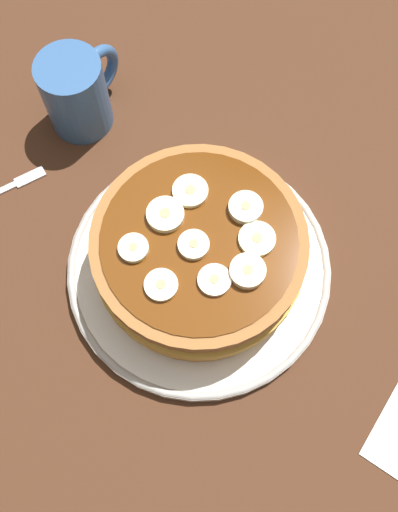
{
  "coord_description": "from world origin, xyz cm",
  "views": [
    {
      "loc": [
        -16.47,
        -12.33,
        58.43
      ],
      "look_at": [
        0.0,
        0.0,
        4.24
      ],
      "focal_mm": 40.8,
      "sensor_mm": 36.0,
      "label": 1
    }
  ],
  "objects_px": {
    "pancake_stack": "(198,251)",
    "banana_slice_1": "(248,270)",
    "banana_slice_5": "(164,287)",
    "coffee_mug": "(77,92)",
    "plate": "(199,268)",
    "banana_slice_4": "(246,208)",
    "banana_slice_0": "(196,246)",
    "banana_slice_7": "(190,191)",
    "banana_slice_3": "(214,280)",
    "banana_slice_8": "(257,239)",
    "banana_slice_2": "(134,248)",
    "banana_slice_6": "(163,218)"
  },
  "relations": [
    {
      "from": "banana_slice_1",
      "to": "banana_slice_4",
      "type": "bearing_deg",
      "value": 37.56
    },
    {
      "from": "banana_slice_3",
      "to": "plate",
      "type": "bearing_deg",
      "value": 55.58
    },
    {
      "from": "banana_slice_1",
      "to": "banana_slice_3",
      "type": "xyz_separation_m",
      "value": [
        -0.03,
        0.02,
        -0.0
      ]
    },
    {
      "from": "banana_slice_7",
      "to": "plate",
      "type": "bearing_deg",
      "value": -133.44
    },
    {
      "from": "pancake_stack",
      "to": "banana_slice_8",
      "type": "bearing_deg",
      "value": -56.71
    },
    {
      "from": "pancake_stack",
      "to": "banana_slice_5",
      "type": "xyz_separation_m",
      "value": [
        -0.06,
        -0.01,
        0.04
      ]
    },
    {
      "from": "banana_slice_4",
      "to": "banana_slice_7",
      "type": "relative_size",
      "value": 0.95
    },
    {
      "from": "plate",
      "to": "banana_slice_4",
      "type": "distance_m",
      "value": 0.1
    },
    {
      "from": "plate",
      "to": "banana_slice_1",
      "type": "bearing_deg",
      "value": -88.51
    },
    {
      "from": "banana_slice_0",
      "to": "banana_slice_4",
      "type": "xyz_separation_m",
      "value": [
        0.06,
        -0.01,
        0.0
      ]
    },
    {
      "from": "banana_slice_1",
      "to": "banana_slice_7",
      "type": "height_order",
      "value": "banana_slice_1"
    },
    {
      "from": "banana_slice_2",
      "to": "banana_slice_4",
      "type": "relative_size",
      "value": 0.87
    },
    {
      "from": "banana_slice_6",
      "to": "banana_slice_0",
      "type": "bearing_deg",
      "value": -95.95
    },
    {
      "from": "plate",
      "to": "coffee_mug",
      "type": "xyz_separation_m",
      "value": [
        0.07,
        0.22,
        0.04
      ]
    },
    {
      "from": "banana_slice_1",
      "to": "banana_slice_2",
      "type": "xyz_separation_m",
      "value": [
        -0.05,
        0.1,
        -0.0
      ]
    },
    {
      "from": "banana_slice_6",
      "to": "coffee_mug",
      "type": "distance_m",
      "value": 0.2
    },
    {
      "from": "plate",
      "to": "banana_slice_8",
      "type": "distance_m",
      "value": 0.1
    },
    {
      "from": "pancake_stack",
      "to": "banana_slice_5",
      "type": "relative_size",
      "value": 6.98
    },
    {
      "from": "banana_slice_5",
      "to": "coffee_mug",
      "type": "relative_size",
      "value": 0.29
    },
    {
      "from": "banana_slice_0",
      "to": "coffee_mug",
      "type": "relative_size",
      "value": 0.28
    },
    {
      "from": "banana_slice_4",
      "to": "banana_slice_0",
      "type": "bearing_deg",
      "value": 166.37
    },
    {
      "from": "banana_slice_0",
      "to": "banana_slice_4",
      "type": "bearing_deg",
      "value": -13.63
    },
    {
      "from": "banana_slice_0",
      "to": "banana_slice_7",
      "type": "relative_size",
      "value": 0.85
    },
    {
      "from": "banana_slice_5",
      "to": "coffee_mug",
      "type": "height_order",
      "value": "coffee_mug"
    },
    {
      "from": "banana_slice_6",
      "to": "pancake_stack",
      "type": "bearing_deg",
      "value": -81.48
    },
    {
      "from": "pancake_stack",
      "to": "banana_slice_7",
      "type": "height_order",
      "value": "banana_slice_7"
    },
    {
      "from": "plate",
      "to": "banana_slice_2",
      "type": "bearing_deg",
      "value": 136.23
    },
    {
      "from": "banana_slice_3",
      "to": "banana_slice_8",
      "type": "bearing_deg",
      "value": -7.93
    },
    {
      "from": "pancake_stack",
      "to": "coffee_mug",
      "type": "relative_size",
      "value": 2.02
    },
    {
      "from": "banana_slice_4",
      "to": "banana_slice_2",
      "type": "bearing_deg",
      "value": 148.17
    },
    {
      "from": "banana_slice_0",
      "to": "coffee_mug",
      "type": "xyz_separation_m",
      "value": [
        0.08,
        0.23,
        -0.04
      ]
    },
    {
      "from": "plate",
      "to": "banana_slice_3",
      "type": "bearing_deg",
      "value": -124.42
    },
    {
      "from": "banana_slice_6",
      "to": "banana_slice_7",
      "type": "height_order",
      "value": "banana_slice_6"
    },
    {
      "from": "banana_slice_4",
      "to": "banana_slice_8",
      "type": "xyz_separation_m",
      "value": [
        -0.02,
        -0.03,
        -0.0
      ]
    },
    {
      "from": "banana_slice_0",
      "to": "banana_slice_7",
      "type": "bearing_deg",
      "value": 42.05
    },
    {
      "from": "banana_slice_0",
      "to": "banana_slice_2",
      "type": "bearing_deg",
      "value": 128.67
    },
    {
      "from": "banana_slice_8",
      "to": "coffee_mug",
      "type": "bearing_deg",
      "value": 81.07
    },
    {
      "from": "pancake_stack",
      "to": "banana_slice_5",
      "type": "height_order",
      "value": "banana_slice_5"
    },
    {
      "from": "pancake_stack",
      "to": "banana_slice_8",
      "type": "xyz_separation_m",
      "value": [
        0.03,
        -0.05,
        0.04
      ]
    },
    {
      "from": "banana_slice_1",
      "to": "banana_slice_2",
      "type": "height_order",
      "value": "banana_slice_1"
    },
    {
      "from": "banana_slice_8",
      "to": "banana_slice_3",
      "type": "bearing_deg",
      "value": 172.07
    },
    {
      "from": "banana_slice_2",
      "to": "coffee_mug",
      "type": "bearing_deg",
      "value": 57.01
    },
    {
      "from": "banana_slice_7",
      "to": "banana_slice_6",
      "type": "bearing_deg",
      "value": 174.58
    },
    {
      "from": "banana_slice_5",
      "to": "banana_slice_8",
      "type": "bearing_deg",
      "value": -24.38
    },
    {
      "from": "pancake_stack",
      "to": "banana_slice_1",
      "type": "xyz_separation_m",
      "value": [
        -0.0,
        -0.06,
        0.04
      ]
    },
    {
      "from": "coffee_mug",
      "to": "banana_slice_3",
      "type": "bearing_deg",
      "value": -110.7
    },
    {
      "from": "banana_slice_2",
      "to": "banana_slice_1",
      "type": "bearing_deg",
      "value": -64.87
    },
    {
      "from": "banana_slice_4",
      "to": "coffee_mug",
      "type": "distance_m",
      "value": 0.24
    },
    {
      "from": "banana_slice_2",
      "to": "banana_slice_8",
      "type": "xyz_separation_m",
      "value": [
        0.08,
        -0.09,
        -0.0
      ]
    },
    {
      "from": "coffee_mug",
      "to": "banana_slice_6",
      "type": "bearing_deg",
      "value": -112.87
    }
  ]
}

